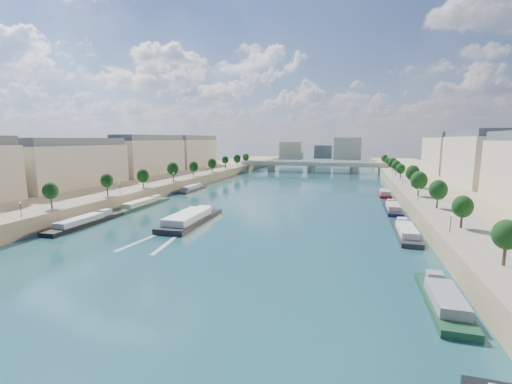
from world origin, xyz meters
The scene contains 17 objects.
ground centered at (0.00, 100.00, 0.00)m, with size 700.00×700.00×0.00m, color #0C2F35.
quay_left centered at (-72.00, 100.00, 2.50)m, with size 44.00×520.00×5.00m, color #9E8460.
quay_right centered at (72.00, 100.00, 2.50)m, with size 44.00×520.00×5.00m, color #9E8460.
pave_left centered at (-57.00, 100.00, 5.05)m, with size 14.00×520.00×0.10m, color gray.
pave_right centered at (57.00, 100.00, 5.05)m, with size 14.00×520.00×0.10m, color gray.
trees_left centered at (-55.00, 102.00, 10.48)m, with size 4.80×268.80×8.26m.
trees_right centered at (55.00, 110.00, 10.48)m, with size 4.80×268.80×8.26m.
lamps_left centered at (-52.50, 90.00, 7.78)m, with size 0.36×200.36×4.28m.
lamps_right centered at (52.50, 105.00, 7.78)m, with size 0.36×200.36×4.28m.
buildings_left centered at (-85.00, 112.00, 16.45)m, with size 16.00×226.00×23.20m.
buildings_right centered at (85.00, 112.00, 16.45)m, with size 16.00×226.00×23.20m.
skyline centered at (3.19, 319.52, 14.66)m, with size 79.00×42.00×22.00m.
bridge centered at (0.00, 229.67, 5.08)m, with size 112.00×12.00×8.15m.
tour_barge centered at (-16.21, 55.42, 1.21)m, with size 9.38×30.74×4.15m.
wake centered at (-16.21, 38.89, 0.02)m, with size 10.76×25.99×0.04m.
moored_barges_left centered at (-45.50, 53.21, 0.84)m, with size 5.00×164.18×3.60m.
moored_barges_right centered at (45.50, 53.01, 0.84)m, with size 5.00×158.60×3.60m.
Camera 1 is at (31.17, -37.78, 25.62)m, focal length 24.00 mm.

